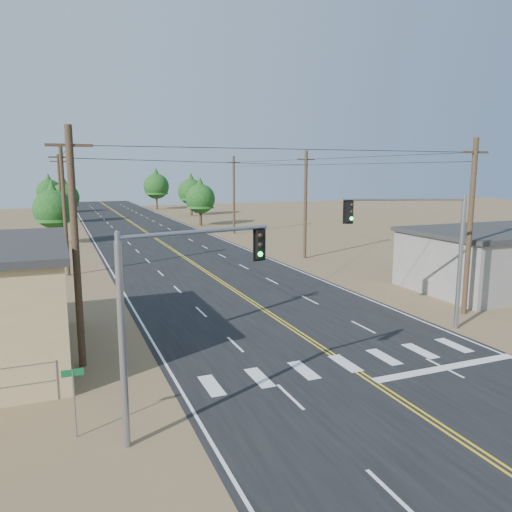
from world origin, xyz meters
TOP-DOWN VIEW (x-y plane):
  - ground at (0.00, 0.00)m, footprint 220.00×220.00m
  - road at (0.00, 30.00)m, footprint 15.00×200.00m
  - utility_pole_left_near at (-10.50, 12.00)m, footprint 1.80×0.30m
  - utility_pole_left_mid at (-10.50, 32.00)m, footprint 1.80×0.30m
  - utility_pole_left_far at (-10.50, 52.00)m, footprint 1.80×0.30m
  - utility_pole_right_near at (10.50, 12.00)m, footprint 1.80×0.30m
  - utility_pole_right_mid at (10.50, 32.00)m, footprint 1.80×0.30m
  - utility_pole_right_far at (10.50, 52.00)m, footprint 1.80×0.30m
  - signal_mast_left at (-8.15, 5.19)m, footprint 5.15×1.35m
  - signal_mast_right at (6.31, 10.64)m, footprint 5.86×2.39m
  - street_sign at (-11.00, 6.00)m, footprint 0.66×0.05m
  - tree_left_near at (-11.36, 50.36)m, footprint 4.32×4.32m
  - tree_left_mid at (-9.63, 74.64)m, footprint 4.39×4.39m
  - tree_left_far at (-12.01, 94.11)m, footprint 4.60×4.60m
  - tree_right_near at (9.00, 62.78)m, footprint 4.39×4.39m
  - tree_right_mid at (12.09, 80.00)m, footprint 4.72×4.72m
  - tree_right_far at (9.00, 96.96)m, footprint 5.30×5.30m

SIDE VIEW (x-z plane):
  - ground at x=0.00m, z-range 0.00..0.00m
  - road at x=0.00m, z-range 0.00..0.02m
  - street_sign at x=-11.00m, z-range 0.38..2.61m
  - signal_mast_left at x=-8.15m, z-range 1.14..7.66m
  - tree_left_near at x=-11.36m, z-range 0.80..8.00m
  - tree_right_near at x=9.00m, z-range 0.81..8.12m
  - tree_left_mid at x=-9.63m, z-range 0.82..8.13m
  - tree_left_far at x=-12.01m, z-range 0.86..8.53m
  - signal_mast_right at x=6.31m, z-range 1.27..8.25m
  - tree_right_mid at x=12.09m, z-range 0.88..8.74m
  - utility_pole_left_near at x=-10.50m, z-range 0.12..10.12m
  - utility_pole_left_mid at x=-10.50m, z-range 0.12..10.12m
  - utility_pole_left_far at x=-10.50m, z-range 0.12..10.12m
  - utility_pole_right_near at x=10.50m, z-range 0.12..10.12m
  - utility_pole_right_mid at x=10.50m, z-range 0.12..10.12m
  - utility_pole_right_far at x=10.50m, z-range 0.12..10.12m
  - tree_right_far at x=9.00m, z-range 0.99..9.82m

